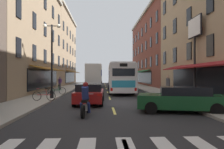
# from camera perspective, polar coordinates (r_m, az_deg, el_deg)

# --- Properties ---
(ground_plane) EXTENTS (34.80, 80.00, 0.10)m
(ground_plane) POSITION_cam_1_polar(r_m,az_deg,el_deg) (15.50, -0.24, -7.75)
(ground_plane) COLOR #28282B
(lane_centre_dashes) EXTENTS (0.14, 73.90, 0.01)m
(lane_centre_dashes) POSITION_cam_1_polar(r_m,az_deg,el_deg) (15.25, -0.20, -7.67)
(lane_centre_dashes) COLOR #DBCC4C
(lane_centre_dashes) RESTS_ON ground
(sidewalk_left) EXTENTS (3.00, 80.00, 0.14)m
(sidewalk_left) POSITION_cam_1_polar(r_m,az_deg,el_deg) (16.33, -21.56, -6.93)
(sidewalk_left) COLOR #A39E93
(sidewalk_left) RESTS_ON ground
(sidewalk_right) EXTENTS (3.00, 80.00, 0.14)m
(sidewalk_right) POSITION_cam_1_polar(r_m,az_deg,el_deg) (16.81, 20.44, -6.74)
(sidewalk_right) COLOR #A39E93
(sidewalk_right) RESTS_ON ground
(billboard_sign) EXTENTS (0.40, 2.43, 6.70)m
(billboard_sign) POSITION_cam_1_polar(r_m,az_deg,el_deg) (19.19, 21.32, 9.26)
(billboard_sign) COLOR black
(billboard_sign) RESTS_ON sidewalk_right
(transit_bus) EXTENTS (2.86, 12.18, 3.28)m
(transit_bus) POSITION_cam_1_polar(r_m,az_deg,el_deg) (25.33, 2.04, -0.80)
(transit_bus) COLOR silver
(transit_bus) RESTS_ON ground
(box_truck) EXTENTS (2.58, 7.77, 3.72)m
(box_truck) POSITION_cam_1_polar(r_m,az_deg,el_deg) (35.19, -4.80, -0.26)
(box_truck) COLOR #B21E19
(box_truck) RESTS_ON ground
(sedan_near) EXTENTS (2.05, 4.39, 1.38)m
(sedan_near) POSITION_cam_1_polar(r_m,az_deg,el_deg) (44.55, -4.27, -1.84)
(sedan_near) COLOR silver
(sedan_near) RESTS_ON ground
(sedan_mid) EXTENTS (2.04, 4.59, 1.39)m
(sedan_mid) POSITION_cam_1_polar(r_m,az_deg,el_deg) (15.06, -6.00, -5.06)
(sedan_mid) COLOR maroon
(sedan_mid) RESTS_ON ground
(sedan_far) EXTENTS (4.81, 2.79, 1.38)m
(sedan_far) POSITION_cam_1_polar(r_m,az_deg,el_deg) (12.00, 18.19, -6.31)
(sedan_far) COLOR #144723
(sedan_far) RESTS_ON ground
(motorcycle_rider) EXTENTS (0.64, 2.07, 1.66)m
(motorcycle_rider) POSITION_cam_1_polar(r_m,az_deg,el_deg) (10.59, -7.12, -7.14)
(motorcycle_rider) COLOR black
(motorcycle_rider) RESTS_ON ground
(bicycle_near) EXTENTS (1.71, 0.48, 0.91)m
(bicycle_near) POSITION_cam_1_polar(r_m,az_deg,el_deg) (16.19, -17.81, -5.46)
(bicycle_near) COLOR black
(bicycle_near) RESTS_ON sidewalk_left
(bicycle_mid) EXTENTS (1.68, 0.56, 0.91)m
(bicycle_mid) POSITION_cam_1_polar(r_m,az_deg,el_deg) (21.12, -14.59, -4.22)
(bicycle_mid) COLOR black
(bicycle_mid) RESTS_ON sidewalk_left
(pedestrian_near) EXTENTS (0.49, 0.50, 1.67)m
(pedestrian_near) POSITION_cam_1_polar(r_m,az_deg,el_deg) (27.54, -13.83, -2.20)
(pedestrian_near) COLOR #4C4C51
(pedestrian_near) RESTS_ON sidewalk_left
(pedestrian_far) EXTENTS (0.36, 0.36, 1.82)m
(pedestrian_far) POSITION_cam_1_polar(r_m,az_deg,el_deg) (19.87, 14.81, -2.79)
(pedestrian_far) COLOR navy
(pedestrian_far) RESTS_ON sidewalk_right
(street_lamp_twin) EXTENTS (1.42, 0.32, 6.00)m
(street_lamp_twin) POSITION_cam_1_polar(r_m,az_deg,el_deg) (17.85, -15.87, 4.48)
(street_lamp_twin) COLOR black
(street_lamp_twin) RESTS_ON sidewalk_left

